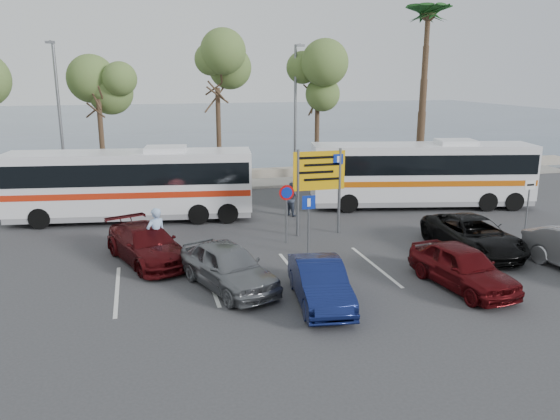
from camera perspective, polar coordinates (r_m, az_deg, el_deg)
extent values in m
plane|color=#343437|center=(19.77, 4.19, -5.32)|extent=(120.00, 120.00, 0.00)
cube|color=gray|center=(32.85, -3.68, 2.71)|extent=(44.00, 2.40, 0.15)
cube|color=gray|center=(34.74, -4.32, 3.70)|extent=(48.00, 0.80, 0.60)
plane|color=#39495B|center=(78.13, -10.27, 9.10)|extent=(140.00, 140.00, 0.00)
cylinder|color=#382619|center=(31.91, -18.09, 6.43)|extent=(0.28, 0.28, 5.04)
cylinder|color=#382619|center=(32.15, -6.41, 7.59)|extent=(0.28, 0.28, 5.60)
cylinder|color=#382619|center=(33.57, 3.87, 7.56)|extent=(0.28, 0.28, 5.18)
cylinder|color=#382619|center=(36.21, 14.72, 11.44)|extent=(0.48, 0.48, 10.00)
cylinder|color=slate|center=(31.55, -21.99, 8.73)|extent=(0.16, 0.16, 8.00)
cylinder|color=slate|center=(31.05, -22.79, 15.91)|extent=(0.12, 0.90, 0.12)
cube|color=slate|center=(30.55, -22.91, 15.85)|extent=(0.45, 0.25, 0.12)
cylinder|color=slate|center=(32.61, 1.60, 9.88)|extent=(0.16, 0.16, 8.00)
cylinder|color=slate|center=(32.12, 1.88, 16.86)|extent=(0.12, 0.90, 0.12)
cube|color=slate|center=(31.64, 2.15, 16.81)|extent=(0.45, 0.25, 0.12)
cylinder|color=slate|center=(22.24, 1.87, 1.74)|extent=(0.12, 0.12, 3.60)
cylinder|color=slate|center=(22.81, 6.21, 1.98)|extent=(0.12, 0.12, 3.60)
cube|color=#E0A20B|center=(22.33, 4.11, 4.12)|extent=(2.20, 0.06, 1.60)
cube|color=#0C2699|center=(22.49, 6.11, 5.31)|extent=(0.42, 0.01, 0.42)
cylinder|color=slate|center=(21.47, 0.67, -0.63)|extent=(0.07, 0.07, 2.20)
cylinder|color=#B20C0C|center=(21.22, 0.70, 1.83)|extent=(0.60, 0.03, 0.60)
cylinder|color=slate|center=(20.10, 2.98, -1.68)|extent=(0.07, 0.07, 2.20)
cube|color=#0C2699|center=(19.85, 3.03, 0.80)|extent=(0.50, 0.03, 0.50)
cylinder|color=slate|center=(25.46, 24.45, 0.44)|extent=(0.07, 0.07, 2.20)
cube|color=white|center=(25.27, 24.69, 2.41)|extent=(0.50, 0.03, 0.40)
cube|color=white|center=(25.57, -15.33, 2.93)|extent=(11.02, 3.81, 2.66)
cube|color=black|center=(25.49, -15.40, 3.97)|extent=(10.82, 3.82, 0.95)
cube|color=red|center=(25.65, -15.26, 2.00)|extent=(10.92, 3.83, 0.27)
cube|color=gray|center=(25.85, -15.14, 0.04)|extent=(10.91, 3.77, 0.50)
cube|color=white|center=(25.34, -15.54, 6.12)|extent=(1.99, 1.68, 0.22)
cube|color=white|center=(28.09, 14.57, 3.97)|extent=(11.09, 4.53, 2.67)
cube|color=black|center=(28.01, 14.63, 4.92)|extent=(10.89, 4.53, 0.95)
cube|color=#C2550B|center=(28.17, 14.51, 3.11)|extent=(10.99, 4.54, 0.27)
cube|color=gray|center=(28.35, 14.40, 1.32)|extent=(10.98, 4.49, 0.50)
cube|color=white|center=(27.88, 14.75, 6.89)|extent=(2.07, 1.79, 0.22)
imported|color=slate|center=(17.18, -5.45, -5.86)|extent=(3.03, 4.52, 1.43)
imported|color=#10194A|center=(16.08, 4.19, -7.57)|extent=(1.80, 4.00, 1.27)
imported|color=#450B0E|center=(20.01, -13.74, -3.49)|extent=(3.28, 4.83, 1.30)
imported|color=#4F0B0E|center=(18.06, 18.53, -5.66)|extent=(2.09, 4.19, 1.37)
imported|color=black|center=(21.75, 19.52, -2.46)|extent=(2.38, 4.86, 1.33)
imported|color=#9BBAE2|center=(19.87, -12.81, -2.55)|extent=(0.86, 0.75, 1.97)
imported|color=#323A4B|center=(25.74, 1.28, 1.17)|extent=(0.85, 0.94, 1.59)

